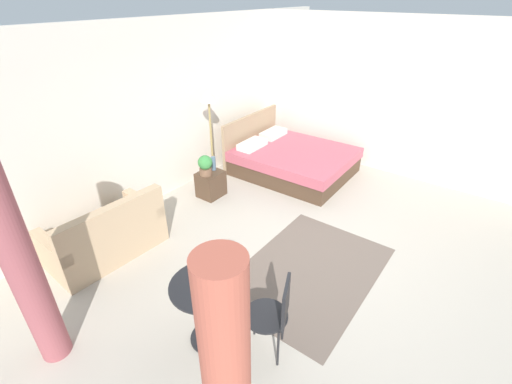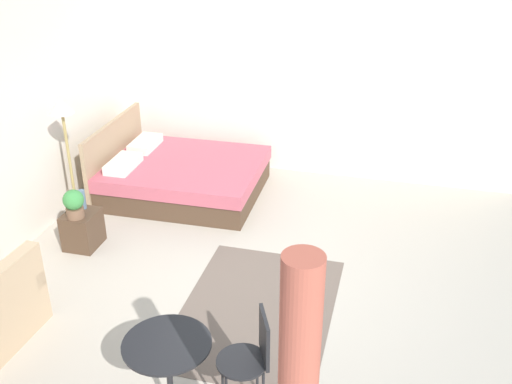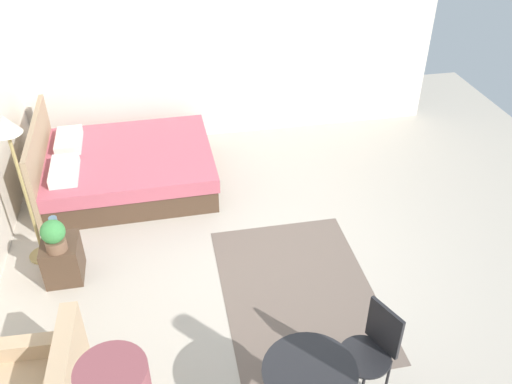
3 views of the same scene
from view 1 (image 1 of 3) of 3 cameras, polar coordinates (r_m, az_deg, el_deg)
The scene contains 13 objects.
ground_plane at distance 5.06m, azimuth 9.75°, elevation -9.78°, with size 9.36×9.03×0.02m, color #B2A899.
wall_back at distance 6.11m, azimuth -15.30°, elevation 12.05°, with size 9.36×0.12×2.85m, color silver.
wall_right at distance 7.17m, azimuth 23.10°, elevation 13.31°, with size 0.12×6.03×2.85m, color silver.
area_rug at distance 4.76m, azimuth 8.56°, elevation -12.44°, with size 2.20×1.53×0.01m, color #66564C.
bed at distance 7.05m, azimuth 5.67°, elevation 5.25°, with size 1.80×2.17×1.00m.
couch at distance 5.22m, azimuth -22.95°, elevation -6.61°, with size 1.49×0.89×0.87m.
nightstand at distance 6.24m, azimuth -7.29°, elevation 1.29°, with size 0.43×0.37×0.45m.
potted_plant at distance 6.00m, azimuth -8.17°, elevation 4.34°, with size 0.24×0.24×0.35m.
vase at distance 6.18m, azimuth -6.89°, elevation 4.59°, with size 0.08×0.08×0.24m.
floor_lamp at distance 6.23m, azimuth -7.52°, elevation 12.89°, with size 0.30×0.30×1.73m.
balcony_table at distance 3.65m, azimuth -7.84°, elevation -17.09°, with size 0.70×0.70×0.76m.
cafe_chair_near_window at distance 3.50m, azimuth 3.11°, elevation -18.68°, with size 0.56×0.56×0.91m.
curtain_right at distance 3.65m, azimuth -33.91°, elevation -8.99°, with size 0.27×0.27×2.40m.
Camera 1 is at (-3.59, -1.61, 3.17)m, focal length 24.83 mm.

